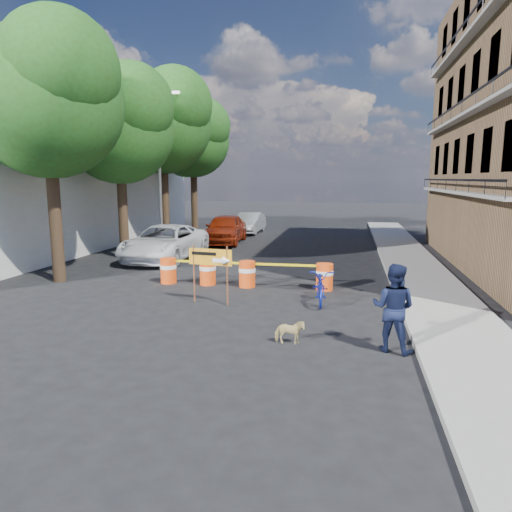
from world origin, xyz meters
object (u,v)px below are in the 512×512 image
at_px(barrel_mid_right, 247,274).
at_px(barrel_far_right, 324,276).
at_px(detour_sign, 215,262).
at_px(sedan_silver, 250,223).
at_px(pedestrian, 393,308).
at_px(suv_white, 165,243).
at_px(barrel_far_left, 168,270).
at_px(barrel_mid_left, 208,272).
at_px(sedan_red, 225,229).
at_px(bicycle, 321,270).
at_px(dog, 290,332).

xyz_separation_m(barrel_mid_right, barrel_far_right, (2.64, 0.08, 0.00)).
relative_size(detour_sign, sedan_silver, 0.41).
distance_m(barrel_mid_right, pedestrian, 6.78).
distance_m(barrel_far_right, detour_sign, 3.99).
bearing_deg(suv_white, barrel_far_right, -28.98).
xyz_separation_m(barrel_far_right, suv_white, (-7.56, 4.46, 0.32)).
distance_m(barrel_far_left, pedestrian, 8.94).
bearing_deg(barrel_far_right, barrel_far_left, -179.21).
relative_size(barrel_mid_left, barrel_mid_right, 1.00).
xyz_separation_m(barrel_mid_left, pedestrian, (5.82, -5.21, 0.50)).
bearing_deg(barrel_mid_right, detour_sign, -100.54).
relative_size(detour_sign, sedan_red, 0.36).
bearing_deg(bicycle, barrel_far_right, 84.23).
distance_m(barrel_mid_left, sedan_red, 10.51).
distance_m(detour_sign, sedan_silver, 17.90).
height_order(pedestrian, suv_white, pedestrian).
bearing_deg(sedan_red, bicycle, -65.76).
bearing_deg(sedan_silver, barrel_far_left, -87.92).
height_order(barrel_far_right, pedestrian, pedestrian).
distance_m(bicycle, sedan_silver, 17.88).
bearing_deg(barrel_mid_left, sedan_red, 102.05).
height_order(barrel_far_left, barrel_mid_left, same).
xyz_separation_m(barrel_far_right, dog, (-0.49, -5.29, -0.18)).
xyz_separation_m(barrel_mid_left, detour_sign, (1.00, -2.38, 0.81)).
height_order(barrel_far_right, sedan_red, sedan_red).
bearing_deg(sedan_silver, detour_sign, -80.21).
relative_size(barrel_far_left, sedan_silver, 0.21).
relative_size(barrel_far_left, sedan_red, 0.18).
relative_size(barrel_far_right, bicycle, 0.44).
height_order(bicycle, dog, bicycle).
height_order(dog, sedan_red, sedan_red).
height_order(barrel_mid_right, sedan_silver, sedan_silver).
bearing_deg(pedestrian, barrel_mid_right, -30.65).
relative_size(suv_white, sedan_silver, 1.33).
height_order(pedestrian, sedan_red, pedestrian).
distance_m(barrel_mid_left, detour_sign, 2.70).
bearing_deg(barrel_far_right, barrel_mid_right, -178.17).
relative_size(barrel_mid_left, suv_white, 0.16).
height_order(barrel_mid_left, bicycle, bicycle).
height_order(barrel_mid_right, dog, barrel_mid_right).
bearing_deg(barrel_far_left, suv_white, 114.03).
xyz_separation_m(barrel_mid_left, barrel_far_right, (4.08, 0.03, 0.00)).
distance_m(pedestrian, dog, 2.33).
bearing_deg(pedestrian, sedan_silver, -50.56).
xyz_separation_m(dog, sedan_red, (-5.78, 15.53, 0.55)).
distance_m(barrel_mid_right, dog, 5.64).
distance_m(barrel_mid_right, detour_sign, 2.50).
distance_m(barrel_far_left, barrel_mid_right, 2.89).
distance_m(barrel_mid_right, suv_white, 6.70).
bearing_deg(bicycle, barrel_far_left, 159.35).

